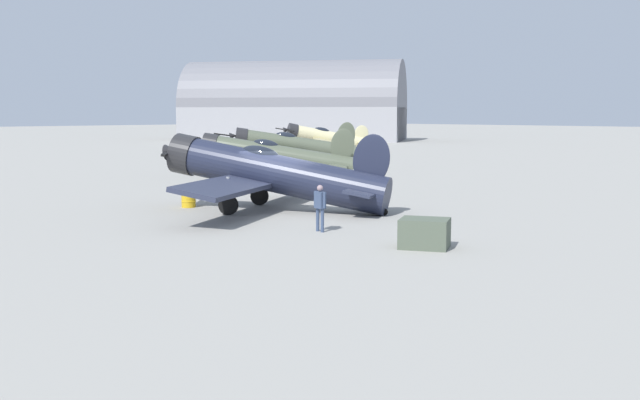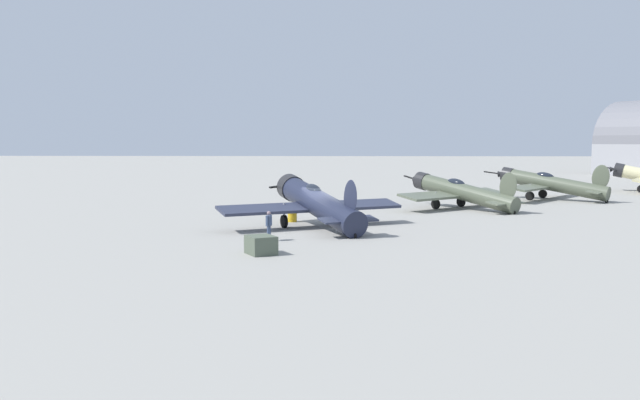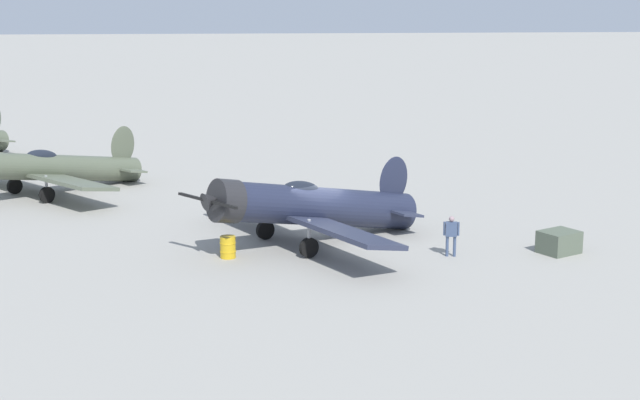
{
  "view_description": "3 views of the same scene",
  "coord_description": "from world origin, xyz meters",
  "px_view_note": "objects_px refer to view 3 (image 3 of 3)",
  "views": [
    {
      "loc": [
        -20.24,
        -22.84,
        4.07
      ],
      "look_at": [
        -2.59,
        -4.93,
        1.1
      ],
      "focal_mm": 41.51,
      "sensor_mm": 36.0,
      "label": 1
    },
    {
      "loc": [
        1.52,
        -41.45,
        5.41
      ],
      "look_at": [
        0.0,
        0.0,
        1.8
      ],
      "focal_mm": 38.31,
      "sensor_mm": 36.0,
      "label": 2
    },
    {
      "loc": [
        -38.01,
        3.46,
        10.2
      ],
      "look_at": [
        0.0,
        0.0,
        1.8
      ],
      "focal_mm": 53.38,
      "sensor_mm": 36.0,
      "label": 3
    }
  ],
  "objects_px": {
    "airplane_mid_apron": "(50,168)",
    "fuel_drum": "(228,247)",
    "ground_crew_mechanic": "(451,232)",
    "equipment_crate": "(559,242)",
    "airplane_foreground": "(310,207)"
  },
  "relations": [
    {
      "from": "airplane_mid_apron",
      "to": "fuel_drum",
      "type": "distance_m",
      "value": 15.6
    },
    {
      "from": "ground_crew_mechanic",
      "to": "fuel_drum",
      "type": "height_order",
      "value": "ground_crew_mechanic"
    },
    {
      "from": "fuel_drum",
      "to": "ground_crew_mechanic",
      "type": "bearing_deg",
      "value": -93.9
    },
    {
      "from": "ground_crew_mechanic",
      "to": "airplane_mid_apron",
      "type": "bearing_deg",
      "value": -115.26
    },
    {
      "from": "ground_crew_mechanic",
      "to": "equipment_crate",
      "type": "xyz_separation_m",
      "value": [
        0.11,
        -4.4,
        -0.53
      ]
    },
    {
      "from": "airplane_foreground",
      "to": "ground_crew_mechanic",
      "type": "xyz_separation_m",
      "value": [
        -2.35,
        -5.37,
        -0.6
      ]
    },
    {
      "from": "equipment_crate",
      "to": "fuel_drum",
      "type": "xyz_separation_m",
      "value": [
        0.49,
        13.13,
        -0.01
      ]
    },
    {
      "from": "airplane_mid_apron",
      "to": "fuel_drum",
      "type": "bearing_deg",
      "value": 84.24
    },
    {
      "from": "ground_crew_mechanic",
      "to": "fuel_drum",
      "type": "distance_m",
      "value": 8.76
    },
    {
      "from": "airplane_mid_apron",
      "to": "ground_crew_mechanic",
      "type": "distance_m",
      "value": 22.19
    },
    {
      "from": "airplane_mid_apron",
      "to": "fuel_drum",
      "type": "relative_size",
      "value": 11.23
    },
    {
      "from": "equipment_crate",
      "to": "fuel_drum",
      "type": "height_order",
      "value": "equipment_crate"
    },
    {
      "from": "airplane_foreground",
      "to": "fuel_drum",
      "type": "xyz_separation_m",
      "value": [
        -1.75,
        3.35,
        -1.15
      ]
    },
    {
      "from": "equipment_crate",
      "to": "fuel_drum",
      "type": "relative_size",
      "value": 2.14
    },
    {
      "from": "airplane_foreground",
      "to": "fuel_drum",
      "type": "bearing_deg",
      "value": -0.83
    }
  ]
}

